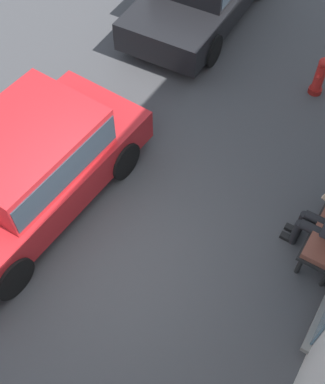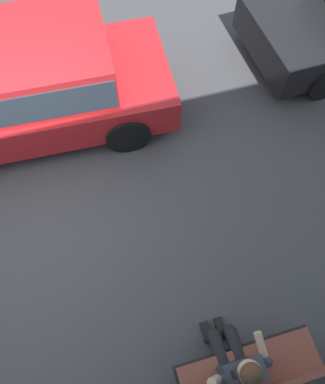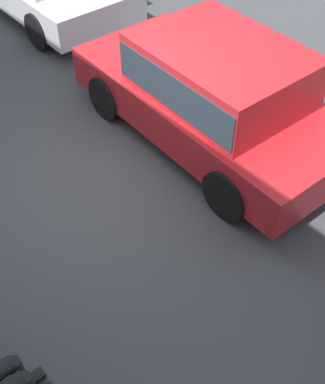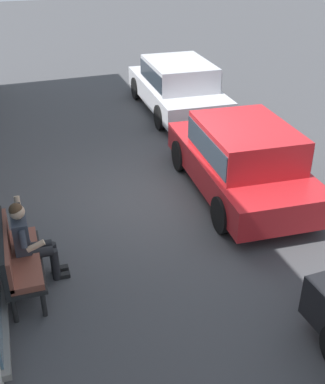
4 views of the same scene
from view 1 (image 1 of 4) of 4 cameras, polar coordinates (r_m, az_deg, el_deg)
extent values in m
plane|color=#424244|center=(7.40, -7.05, -7.14)|extent=(60.00, 60.00, 0.00)
cylinder|color=black|center=(7.30, 18.72, -9.64)|extent=(0.07, 0.07, 0.42)
cylinder|color=black|center=(7.29, 15.92, -8.32)|extent=(0.07, 0.07, 0.42)
cylinder|color=black|center=(7.26, 17.49, -4.28)|extent=(0.15, 0.42, 0.15)
cylinder|color=black|center=(7.48, 15.53, -4.64)|extent=(0.12, 0.12, 0.53)
cube|color=black|center=(7.68, 14.61, -5.27)|extent=(0.10, 0.24, 0.07)
cylinder|color=black|center=(7.36, 17.99, -3.25)|extent=(0.15, 0.42, 0.15)
cylinder|color=black|center=(7.58, 16.04, -3.63)|extent=(0.12, 0.12, 0.53)
cube|color=black|center=(7.77, 15.13, -4.28)|extent=(0.10, 0.24, 0.07)
cylinder|color=black|center=(10.00, 5.87, 16.38)|extent=(0.65, 0.21, 0.64)
cylinder|color=black|center=(10.64, -3.02, 19.22)|extent=(0.65, 0.21, 0.64)
cube|color=red|center=(7.71, -15.63, 1.40)|extent=(4.19, 2.01, 0.57)
cube|color=red|center=(7.30, -15.83, 5.17)|extent=(2.21, 1.69, 0.67)
cube|color=#28333D|center=(7.30, -15.83, 5.17)|extent=(2.17, 1.73, 0.47)
cylinder|color=black|center=(7.11, -17.35, -9.57)|extent=(0.67, 0.21, 0.67)
cylinder|color=black|center=(7.95, -4.63, 3.77)|extent=(0.67, 0.21, 0.67)
cylinder|color=black|center=(8.82, -13.67, 8.65)|extent=(0.67, 0.21, 0.67)
cylinder|color=maroon|center=(9.93, 17.62, 11.44)|extent=(0.26, 0.26, 0.10)
cylinder|color=red|center=(9.72, 18.10, 12.82)|extent=(0.19, 0.19, 0.55)
sphere|color=red|center=(9.52, 18.63, 14.30)|extent=(0.20, 0.20, 0.20)
cylinder|color=red|center=(9.78, 18.52, 13.61)|extent=(0.10, 0.08, 0.08)
cylinder|color=red|center=(9.56, 17.93, 12.73)|extent=(0.10, 0.08, 0.08)
camera|label=2|loc=(3.88, 31.30, 22.56)|focal=35.00mm
camera|label=3|loc=(6.66, 35.20, 28.98)|focal=45.00mm
camera|label=4|loc=(10.52, 40.28, 36.14)|focal=45.00mm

